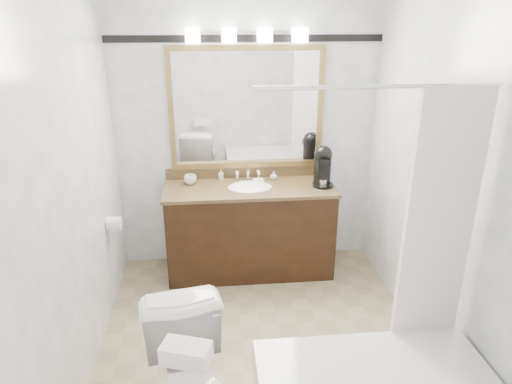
# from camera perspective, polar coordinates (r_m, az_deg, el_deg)

# --- Properties ---
(room) EXTENTS (2.42, 2.62, 2.52)m
(room) POSITION_cam_1_polar(r_m,az_deg,el_deg) (3.00, 0.86, 1.03)
(room) COLOR gray
(room) RESTS_ON ground
(vanity) EXTENTS (1.53, 0.58, 0.97)m
(vanity) POSITION_cam_1_polar(r_m,az_deg,el_deg) (4.25, -0.76, -4.48)
(vanity) COLOR black
(vanity) RESTS_ON ground
(mirror) EXTENTS (1.40, 0.04, 1.10)m
(mirror) POSITION_cam_1_polar(r_m,az_deg,el_deg) (4.17, -1.16, 10.37)
(mirror) COLOR olive
(mirror) RESTS_ON room
(vanity_light_bar) EXTENTS (1.02, 0.14, 0.12)m
(vanity_light_bar) POSITION_cam_1_polar(r_m,az_deg,el_deg) (4.04, -1.16, 19.07)
(vanity_light_bar) COLOR silver
(vanity_light_bar) RESTS_ON room
(accent_stripe) EXTENTS (2.40, 0.01, 0.06)m
(accent_stripe) POSITION_cam_1_polar(r_m,az_deg,el_deg) (4.11, -1.23, 18.64)
(accent_stripe) COLOR black
(accent_stripe) RESTS_ON room
(tp_roll) EXTENTS (0.11, 0.12, 0.12)m
(tp_roll) POSITION_cam_1_polar(r_m,az_deg,el_deg) (3.89, -17.31, -3.83)
(tp_roll) COLOR white
(tp_roll) RESTS_ON room
(tissue_box) EXTENTS (0.25, 0.18, 0.09)m
(tissue_box) POSITION_cam_1_polar(r_m,az_deg,el_deg) (2.20, -8.73, -19.28)
(tissue_box) COLOR white
(tissue_box) RESTS_ON toilet
(coffee_maker) EXTENTS (0.19, 0.23, 0.36)m
(coffee_maker) POSITION_cam_1_polar(r_m,az_deg,el_deg) (4.13, 8.35, 3.40)
(coffee_maker) COLOR black
(coffee_maker) RESTS_ON vanity
(cup_left) EXTENTS (0.14, 0.14, 0.08)m
(cup_left) POSITION_cam_1_polar(r_m,az_deg,el_deg) (4.18, -8.21, 1.55)
(cup_left) COLOR white
(cup_left) RESTS_ON vanity
(soap_bottle_a) EXTENTS (0.04, 0.05, 0.09)m
(soap_bottle_a) POSITION_cam_1_polar(r_m,az_deg,el_deg) (4.26, -4.40, 2.17)
(soap_bottle_a) COLOR white
(soap_bottle_a) RESTS_ON vanity
(soap_bottle_b) EXTENTS (0.08, 0.08, 0.08)m
(soap_bottle_b) POSITION_cam_1_polar(r_m,az_deg,el_deg) (4.25, 2.22, 2.08)
(soap_bottle_b) COLOR white
(soap_bottle_b) RESTS_ON vanity
(soap_bar) EXTENTS (0.10, 0.08, 0.03)m
(soap_bar) POSITION_cam_1_polar(r_m,az_deg,el_deg) (4.20, 0.28, 1.46)
(soap_bar) COLOR beige
(soap_bar) RESTS_ON vanity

